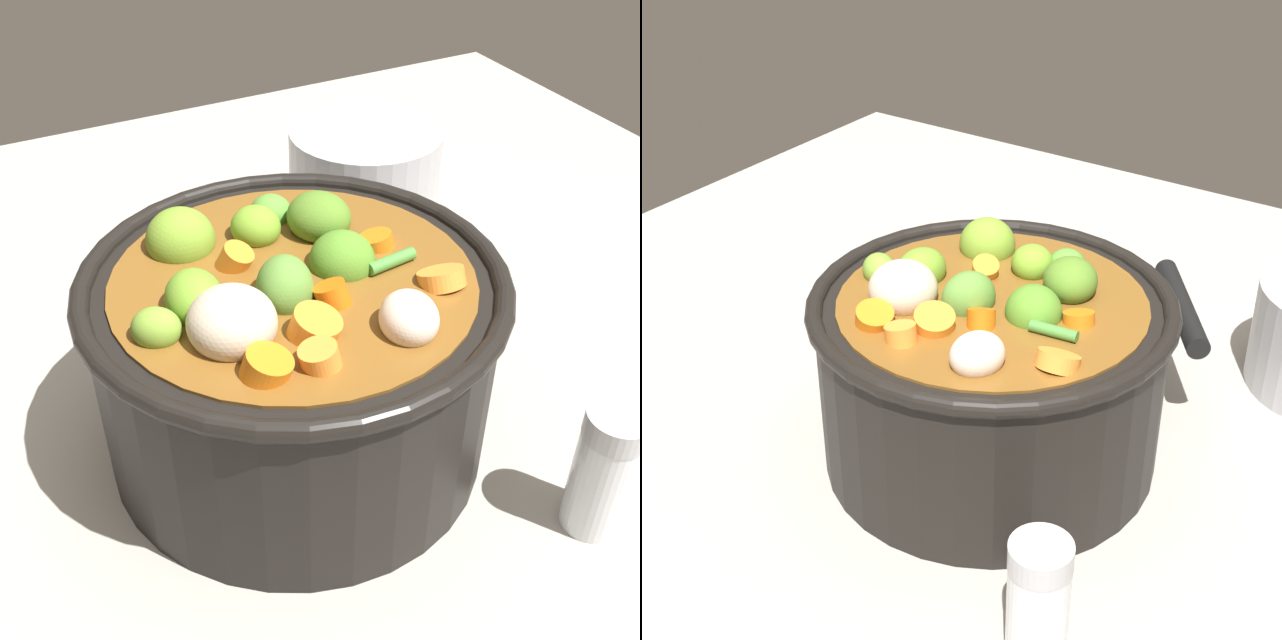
# 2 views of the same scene
# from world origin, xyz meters

# --- Properties ---
(ground_plane) EXTENTS (1.10, 1.10, 0.00)m
(ground_plane) POSITION_xyz_m (0.00, 0.00, 0.00)
(ground_plane) COLOR #9E998E
(cooking_pot) EXTENTS (0.25, 0.25, 0.16)m
(cooking_pot) POSITION_xyz_m (0.00, -0.00, 0.07)
(cooking_pot) COLOR black
(cooking_pot) RESTS_ON ground_plane
(salt_shaker) EXTENTS (0.04, 0.04, 0.09)m
(salt_shaker) POSITION_xyz_m (-0.13, 0.14, 0.04)
(salt_shaker) COLOR silver
(salt_shaker) RESTS_ON ground_plane
(small_saucepan) EXTENTS (0.22, 0.20, 0.09)m
(small_saucepan) POSITION_xyz_m (-0.18, -0.23, 0.04)
(small_saucepan) COLOR #ADADB2
(small_saucepan) RESTS_ON ground_plane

